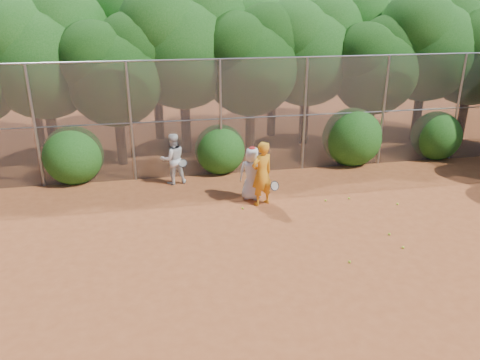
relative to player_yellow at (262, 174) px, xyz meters
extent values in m
plane|color=#9E4B23|center=(0.21, -3.16, -0.99)|extent=(80.00, 80.00, 0.00)
cylinder|color=gray|center=(-6.79, 2.84, 1.01)|extent=(0.09, 0.09, 4.00)
cylinder|color=gray|center=(-3.79, 2.84, 1.01)|extent=(0.09, 0.09, 4.00)
cylinder|color=gray|center=(-0.79, 2.84, 1.01)|extent=(0.09, 0.09, 4.00)
cylinder|color=gray|center=(2.21, 2.84, 1.01)|extent=(0.09, 0.09, 4.00)
cylinder|color=gray|center=(5.21, 2.84, 1.01)|extent=(0.09, 0.09, 4.00)
cylinder|color=gray|center=(8.21, 2.84, 1.01)|extent=(0.09, 0.09, 4.00)
cylinder|color=gray|center=(0.21, 2.84, 3.01)|extent=(20.00, 0.05, 0.05)
cylinder|color=gray|center=(0.21, 2.84, 1.01)|extent=(20.00, 0.04, 0.04)
cube|color=slate|center=(0.21, 2.84, 1.01)|extent=(20.00, 0.02, 4.00)
cylinder|color=black|center=(-6.79, 5.34, 0.27)|extent=(0.38, 0.38, 2.52)
sphere|color=#184E13|center=(-6.79, 5.34, 2.74)|extent=(4.03, 4.03, 4.03)
sphere|color=#184E13|center=(-5.99, 5.74, 3.75)|extent=(3.23, 3.23, 3.23)
sphere|color=#184E13|center=(-7.50, 5.03, 3.55)|extent=(3.02, 3.02, 3.02)
cylinder|color=black|center=(-4.29, 4.64, 0.10)|extent=(0.36, 0.36, 2.17)
sphere|color=black|center=(-4.29, 4.64, 2.22)|extent=(3.47, 3.47, 3.47)
sphere|color=black|center=(-3.60, 4.98, 3.09)|extent=(2.78, 2.78, 2.78)
sphere|color=black|center=(-4.90, 4.38, 2.92)|extent=(2.60, 2.60, 2.60)
cylinder|color=black|center=(-1.79, 5.64, 0.34)|extent=(0.39, 0.39, 2.66)
sphere|color=#184E13|center=(-1.79, 5.64, 2.95)|extent=(4.26, 4.26, 4.26)
sphere|color=#184E13|center=(-0.94, 6.06, 4.01)|extent=(3.40, 3.40, 3.40)
sphere|color=#184E13|center=(-2.54, 5.32, 3.80)|extent=(3.19, 3.19, 3.19)
cylinder|color=black|center=(0.71, 5.04, 0.15)|extent=(0.37, 0.37, 2.27)
sphere|color=black|center=(0.71, 5.04, 2.38)|extent=(3.64, 3.64, 3.64)
sphere|color=black|center=(1.44, 5.40, 3.29)|extent=(2.91, 2.91, 2.91)
sphere|color=black|center=(0.07, 4.76, 3.11)|extent=(2.73, 2.73, 2.73)
cylinder|color=black|center=(3.21, 5.84, 0.24)|extent=(0.38, 0.38, 2.45)
sphere|color=#184E13|center=(3.21, 5.84, 2.64)|extent=(3.92, 3.92, 3.92)
sphere|color=#184E13|center=(3.99, 6.23, 3.62)|extent=(3.14, 3.14, 3.14)
sphere|color=#184E13|center=(2.52, 5.54, 3.42)|extent=(2.94, 2.94, 2.94)
cylinder|color=black|center=(5.71, 4.84, 0.06)|extent=(0.36, 0.36, 2.10)
sphere|color=black|center=(5.71, 4.84, 2.12)|extent=(3.36, 3.36, 3.36)
sphere|color=black|center=(6.38, 5.17, 2.96)|extent=(2.69, 2.69, 2.69)
sphere|color=black|center=(5.12, 4.59, 2.79)|extent=(2.52, 2.52, 2.52)
cylinder|color=black|center=(8.21, 5.44, 0.31)|extent=(0.39, 0.39, 2.59)
sphere|color=#184E13|center=(8.21, 5.44, 2.85)|extent=(4.14, 4.14, 4.14)
sphere|color=#184E13|center=(9.04, 5.85, 3.88)|extent=(3.32, 3.32, 3.32)
sphere|color=#184E13|center=(7.48, 5.13, 3.68)|extent=(3.11, 3.11, 3.11)
cylinder|color=black|center=(10.21, 5.14, 0.17)|extent=(0.37, 0.37, 2.31)
sphere|color=black|center=(10.21, 5.14, 2.43)|extent=(3.70, 3.70, 3.70)
sphere|color=black|center=(9.56, 4.86, 3.17)|extent=(2.77, 2.77, 2.77)
cylinder|color=black|center=(-7.79, 7.64, 0.33)|extent=(0.39, 0.39, 2.62)
sphere|color=#184E13|center=(-7.79, 7.64, 2.90)|extent=(4.20, 4.20, 4.20)
sphere|color=#184E13|center=(-6.95, 8.06, 3.95)|extent=(3.36, 3.36, 3.36)
sphere|color=#184E13|center=(-8.53, 7.32, 3.74)|extent=(3.15, 3.15, 3.15)
cylinder|color=black|center=(-2.79, 7.84, 0.41)|extent=(0.40, 0.40, 2.80)
sphere|color=#184E13|center=(-2.79, 7.84, 3.16)|extent=(4.48, 4.48, 4.48)
sphere|color=#184E13|center=(-1.90, 8.29, 4.28)|extent=(3.58, 3.58, 3.58)
sphere|color=#184E13|center=(-3.58, 7.50, 4.05)|extent=(3.36, 3.36, 3.36)
cylinder|color=black|center=(2.21, 7.44, 0.27)|extent=(0.38, 0.38, 2.52)
sphere|color=#184E13|center=(2.21, 7.44, 2.74)|extent=(4.03, 4.03, 4.03)
sphere|color=#184E13|center=(3.01, 7.84, 3.75)|extent=(3.23, 3.23, 3.23)
sphere|color=#184E13|center=(1.50, 7.13, 3.55)|extent=(3.02, 3.02, 3.02)
cylinder|color=black|center=(6.71, 8.04, 0.38)|extent=(0.40, 0.40, 2.73)
sphere|color=#184E13|center=(6.71, 8.04, 3.05)|extent=(4.37, 4.37, 4.37)
sphere|color=#184E13|center=(7.58, 8.47, 4.15)|extent=(3.49, 3.49, 3.49)
sphere|color=#184E13|center=(5.94, 7.71, 3.93)|extent=(3.28, 3.28, 3.28)
sphere|color=#184E13|center=(-5.79, 3.14, 0.01)|extent=(2.00, 2.00, 2.00)
sphere|color=#184E13|center=(-0.79, 3.14, -0.09)|extent=(1.80, 1.80, 1.80)
sphere|color=#184E13|center=(4.21, 3.14, 0.11)|extent=(2.20, 2.20, 2.20)
sphere|color=#184E13|center=(7.71, 3.14, -0.04)|extent=(1.90, 1.90, 1.90)
imported|color=orange|center=(0.00, 0.00, 0.00)|extent=(0.85, 0.72, 1.98)
torus|color=black|center=(0.35, -0.20, -0.34)|extent=(0.33, 0.22, 0.29)
cylinder|color=black|center=(0.28, -0.01, -0.42)|extent=(0.12, 0.27, 0.13)
imported|color=silver|center=(-0.20, 0.46, -0.15)|extent=(0.97, 0.84, 1.68)
ellipsoid|color=#AE1819|center=(-0.20, 0.46, 0.65)|extent=(0.22, 0.22, 0.13)
sphere|color=#BAE028|center=(0.10, 0.26, -0.14)|extent=(0.07, 0.07, 0.07)
imported|color=white|center=(-2.51, 2.24, -0.12)|extent=(0.97, 0.83, 1.73)
torus|color=black|center=(-2.21, 1.94, -0.19)|extent=(0.36, 0.31, 0.24)
cylinder|color=black|center=(-2.15, 2.09, -0.33)|extent=(0.11, 0.23, 0.21)
sphere|color=#BAE028|center=(4.04, -0.85, -0.95)|extent=(0.07, 0.07, 0.07)
sphere|color=#BAE028|center=(1.99, -0.18, -0.95)|extent=(0.07, 0.07, 0.07)
sphere|color=#BAE028|center=(2.86, -2.59, -0.95)|extent=(0.07, 0.07, 0.07)
sphere|color=#BAE028|center=(2.86, -3.32, -0.95)|extent=(0.07, 0.07, 0.07)
sphere|color=#BAE028|center=(1.27, -3.71, -0.95)|extent=(0.07, 0.07, 0.07)
sphere|color=#BAE028|center=(2.77, -0.16, -0.95)|extent=(0.07, 0.07, 0.07)
sphere|color=#BAE028|center=(-0.64, -0.26, -0.95)|extent=(0.07, 0.07, 0.07)
camera|label=1|loc=(-3.10, -12.64, 4.89)|focal=35.00mm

